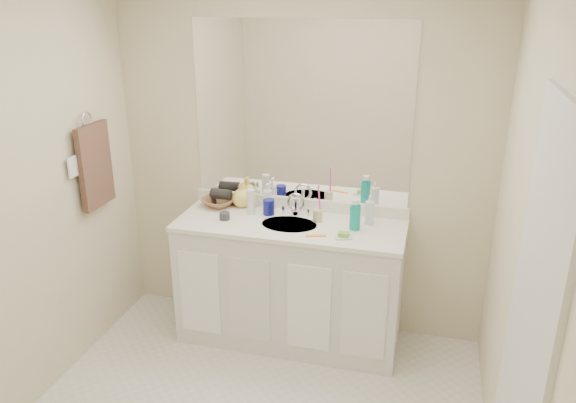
# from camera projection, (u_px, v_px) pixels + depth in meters

# --- Properties ---
(wall_back) EXTENTS (2.60, 0.02, 2.40)m
(wall_back) POSITION_uv_depth(u_px,v_px,m) (300.00, 165.00, 3.85)
(wall_back) COLOR beige
(wall_back) RESTS_ON floor
(wall_left) EXTENTS (0.02, 2.60, 2.40)m
(wall_left) POSITION_uv_depth(u_px,v_px,m) (5.00, 215.00, 2.99)
(wall_left) COLOR beige
(wall_left) RESTS_ON floor
(wall_right) EXTENTS (0.02, 2.60, 2.40)m
(wall_right) POSITION_uv_depth(u_px,v_px,m) (526.00, 275.00, 2.36)
(wall_right) COLOR beige
(wall_right) RESTS_ON floor
(vanity_cabinet) EXTENTS (1.50, 0.55, 0.85)m
(vanity_cabinet) POSITION_uv_depth(u_px,v_px,m) (290.00, 284.00, 3.87)
(vanity_cabinet) COLOR silver
(vanity_cabinet) RESTS_ON floor
(countertop) EXTENTS (1.52, 0.57, 0.03)m
(countertop) POSITION_uv_depth(u_px,v_px,m) (290.00, 225.00, 3.72)
(countertop) COLOR white
(countertop) RESTS_ON vanity_cabinet
(backsplash) EXTENTS (1.52, 0.03, 0.08)m
(backsplash) POSITION_uv_depth(u_px,v_px,m) (299.00, 204.00, 3.93)
(backsplash) COLOR white
(backsplash) RESTS_ON countertop
(sink_basin) EXTENTS (0.37, 0.37, 0.02)m
(sink_basin) POSITION_uv_depth(u_px,v_px,m) (289.00, 226.00, 3.70)
(sink_basin) COLOR #B5B19E
(sink_basin) RESTS_ON countertop
(faucet) EXTENTS (0.02, 0.02, 0.11)m
(faucet) POSITION_uv_depth(u_px,v_px,m) (296.00, 207.00, 3.84)
(faucet) COLOR silver
(faucet) RESTS_ON countertop
(mirror) EXTENTS (1.48, 0.01, 1.20)m
(mirror) POSITION_uv_depth(u_px,v_px,m) (301.00, 113.00, 3.71)
(mirror) COLOR white
(mirror) RESTS_ON wall_back
(blue_mug) EXTENTS (0.10, 0.10, 0.11)m
(blue_mug) POSITION_uv_depth(u_px,v_px,m) (269.00, 207.00, 3.84)
(blue_mug) COLOR navy
(blue_mug) RESTS_ON countertop
(tan_cup) EXTENTS (0.07, 0.07, 0.08)m
(tan_cup) POSITION_uv_depth(u_px,v_px,m) (318.00, 215.00, 3.72)
(tan_cup) COLOR beige
(tan_cup) RESTS_ON countertop
(toothbrush) EXTENTS (0.03, 0.04, 0.22)m
(toothbrush) POSITION_uv_depth(u_px,v_px,m) (319.00, 200.00, 3.68)
(toothbrush) COLOR #FF439B
(toothbrush) RESTS_ON tan_cup
(mouthwash_bottle) EXTENTS (0.09, 0.09, 0.16)m
(mouthwash_bottle) POSITION_uv_depth(u_px,v_px,m) (355.00, 217.00, 3.59)
(mouthwash_bottle) COLOR #0C9B8A
(mouthwash_bottle) RESTS_ON countertop
(clear_pump_bottle) EXTENTS (0.07, 0.07, 0.16)m
(clear_pump_bottle) POSITION_uv_depth(u_px,v_px,m) (369.00, 213.00, 3.67)
(clear_pump_bottle) COLOR white
(clear_pump_bottle) RESTS_ON countertop
(soap_dish) EXTENTS (0.12, 0.11, 0.01)m
(soap_dish) POSITION_uv_depth(u_px,v_px,m) (343.00, 237.00, 3.49)
(soap_dish) COLOR white
(soap_dish) RESTS_ON countertop
(green_soap) EXTENTS (0.07, 0.05, 0.02)m
(green_soap) POSITION_uv_depth(u_px,v_px,m) (344.00, 234.00, 3.48)
(green_soap) COLOR #77BE2E
(green_soap) RESTS_ON soap_dish
(orange_comb) EXTENTS (0.13, 0.06, 0.01)m
(orange_comb) POSITION_uv_depth(u_px,v_px,m) (316.00, 236.00, 3.51)
(orange_comb) COLOR orange
(orange_comb) RESTS_ON countertop
(dark_jar) EXTENTS (0.09, 0.09, 0.05)m
(dark_jar) POSITION_uv_depth(u_px,v_px,m) (225.00, 216.00, 3.76)
(dark_jar) COLOR #313137
(dark_jar) RESTS_ON countertop
(extra_white_bottle) EXTENTS (0.07, 0.07, 0.17)m
(extra_white_bottle) POSITION_uv_depth(u_px,v_px,m) (251.00, 202.00, 3.84)
(extra_white_bottle) COLOR white
(extra_white_bottle) RESTS_ON countertop
(soap_bottle_white) EXTENTS (0.08, 0.08, 0.19)m
(soap_bottle_white) POSITION_uv_depth(u_px,v_px,m) (268.00, 196.00, 3.92)
(soap_bottle_white) COLOR white
(soap_bottle_white) RESTS_ON countertop
(soap_bottle_cream) EXTENTS (0.09, 0.09, 0.15)m
(soap_bottle_cream) POSITION_uv_depth(u_px,v_px,m) (251.00, 197.00, 3.96)
(soap_bottle_cream) COLOR #F7F6CA
(soap_bottle_cream) RESTS_ON countertop
(soap_bottle_yellow) EXTENTS (0.15, 0.15, 0.18)m
(soap_bottle_yellow) POSITION_uv_depth(u_px,v_px,m) (242.00, 194.00, 3.97)
(soap_bottle_yellow) COLOR #FCDE62
(soap_bottle_yellow) RESTS_ON countertop
(wicker_basket) EXTENTS (0.31, 0.31, 0.06)m
(wicker_basket) POSITION_uv_depth(u_px,v_px,m) (219.00, 202.00, 4.00)
(wicker_basket) COLOR brown
(wicker_basket) RESTS_ON countertop
(hair_dryer) EXTENTS (0.15, 0.08, 0.07)m
(hair_dryer) POSITION_uv_depth(u_px,v_px,m) (221.00, 194.00, 3.97)
(hair_dryer) COLOR black
(hair_dryer) RESTS_ON wicker_basket
(towel_ring) EXTENTS (0.01, 0.11, 0.11)m
(towel_ring) POSITION_uv_depth(u_px,v_px,m) (87.00, 120.00, 3.56)
(towel_ring) COLOR silver
(towel_ring) RESTS_ON wall_left
(hand_towel) EXTENTS (0.04, 0.32, 0.55)m
(hand_towel) POSITION_uv_depth(u_px,v_px,m) (95.00, 166.00, 3.66)
(hand_towel) COLOR #38261E
(hand_towel) RESTS_ON towel_ring
(switch_plate) EXTENTS (0.01, 0.08, 0.13)m
(switch_plate) POSITION_uv_depth(u_px,v_px,m) (73.00, 167.00, 3.47)
(switch_plate) COLOR white
(switch_plate) RESTS_ON wall_left
(door) EXTENTS (0.02, 0.82, 2.00)m
(door) POSITION_uv_depth(u_px,v_px,m) (525.00, 357.00, 2.16)
(door) COLOR silver
(door) RESTS_ON floor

